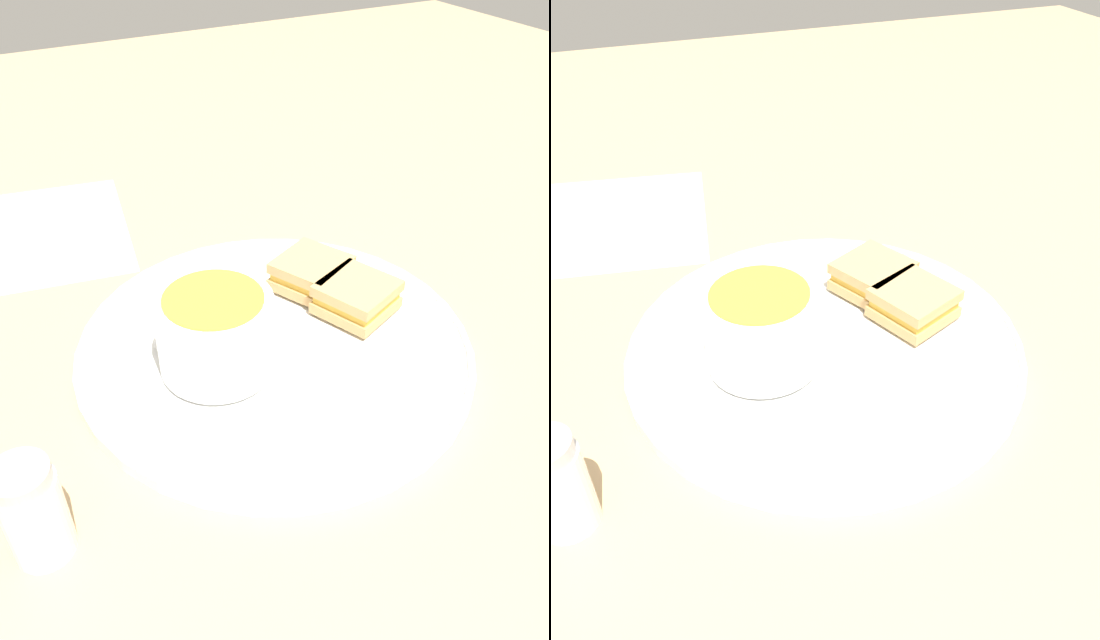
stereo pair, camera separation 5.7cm
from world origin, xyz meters
The scene contains 8 objects.
ground_plane centered at (0.00, 0.00, 0.00)m, with size 2.40×2.40×0.00m, color tan.
plate centered at (0.00, 0.00, 0.01)m, with size 0.37×0.37×0.02m.
soup_bowl centered at (0.06, 0.01, 0.05)m, with size 0.10×0.10×0.07m.
spoon centered at (0.08, -0.05, 0.02)m, with size 0.10×0.10×0.01m.
sandwich_half_near centered at (-0.09, 0.00, 0.03)m, with size 0.09×0.09×0.03m.
sandwich_half_far centered at (-0.07, -0.06, 0.03)m, with size 0.09×0.09×0.03m.
salt_shaker centered at (0.24, 0.11, 0.04)m, with size 0.04×0.04×0.08m.
menu_sheet centered at (0.17, -0.34, 0.00)m, with size 0.28×0.29×0.00m.
Camera 1 is at (0.21, 0.40, 0.39)m, focal length 35.00 mm.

